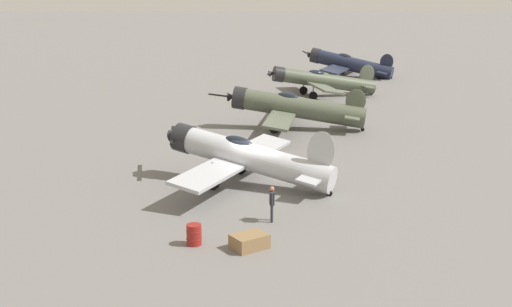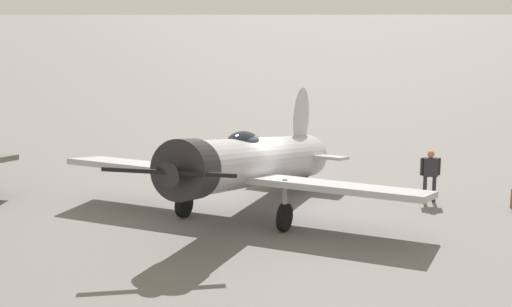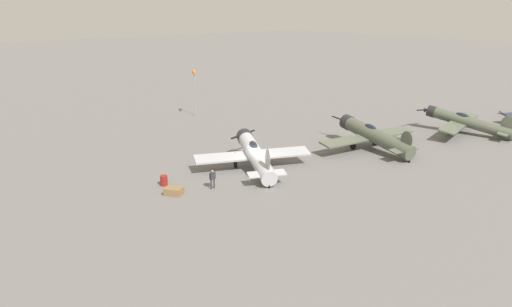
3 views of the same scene
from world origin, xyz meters
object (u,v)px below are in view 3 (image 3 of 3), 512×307
airplane_foreground (255,154)px  equipment_crate (174,191)px  ground_crew_mechanic (213,177)px  fuel_drum (164,181)px  windsock_mast (194,75)px  airplane_far_line (465,122)px  airplane_mid_apron (373,135)px

airplane_foreground → equipment_crate: 9.20m
ground_crew_mechanic → fuel_drum: 4.45m
airplane_foreground → windsock_mast: bearing=5.7°
airplane_far_line → equipment_crate: size_ratio=6.73×
airplane_foreground → airplane_far_line: 29.02m
equipment_crate → windsock_mast: (-22.54, 17.01, 5.75)m
fuel_drum → airplane_far_line: bearing=76.6°
airplane_far_line → airplane_mid_apron: bearing=64.0°
airplane_foreground → fuel_drum: size_ratio=12.23×
ground_crew_mechanic → airplane_mid_apron: bearing=-95.9°
ground_crew_mechanic → fuel_drum: ground_crew_mechanic is taller
airplane_far_line → ground_crew_mechanic: 34.51m
airplane_far_line → fuel_drum: (-8.80, -36.92, -1.11)m
airplane_far_line → equipment_crate: bearing=67.5°
airplane_foreground → airplane_far_line: airplane_foreground is taller
airplane_mid_apron → equipment_crate: size_ratio=7.14×
airplane_foreground → ground_crew_mechanic: 6.02m
airplane_far_line → fuel_drum: bearing=63.9°
airplane_foreground → equipment_crate: size_ratio=6.19×
airplane_mid_apron → windsock_mast: size_ratio=1.94×
airplane_mid_apron → equipment_crate: (-3.09, -23.13, -1.36)m
airplane_mid_apron → airplane_far_line: bearing=-94.4°
equipment_crate → windsock_mast: 28.82m
equipment_crate → fuel_drum: fuel_drum is taller
ground_crew_mechanic → airplane_far_line: bearing=-99.0°
airplane_far_line → ground_crew_mechanic: size_ratio=7.08×
airplane_mid_apron → ground_crew_mechanic: bearing=92.9°
airplane_mid_apron → airplane_far_line: airplane_mid_apron is taller
ground_crew_mechanic → windsock_mast: bearing=-30.2°
equipment_crate → windsock_mast: size_ratio=0.27×
airplane_mid_apron → airplane_far_line: (3.35, 14.20, -0.10)m
airplane_foreground → fuel_drum: bearing=101.9°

